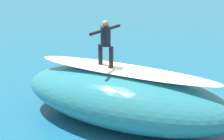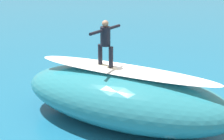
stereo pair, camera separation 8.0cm
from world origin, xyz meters
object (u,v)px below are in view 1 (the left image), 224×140
at_px(buoy_marker, 61,84).
at_px(surfboard_paddling, 117,91).
at_px(surfer_riding, 106,40).
at_px(surfer_paddling, 119,86).
at_px(surfboard_riding, 106,67).

bearing_deg(buoy_marker, surfboard_paddling, -176.32).
height_order(surfer_riding, surfer_paddling, surfer_riding).
xyz_separation_m(surfboard_riding, surfboard_paddling, (-0.08, -2.24, -1.92)).
bearing_deg(surfboard_paddling, surfboard_riding, 30.50).
xyz_separation_m(surfer_riding, surfboard_paddling, (-0.08, -2.24, -2.87)).
bearing_deg(surfer_riding, surfboard_riding, 29.93).
xyz_separation_m(surfboard_riding, surfer_paddling, (-0.15, -2.35, -1.75)).
xyz_separation_m(surfer_riding, buoy_marker, (2.31, -2.09, -2.63)).
distance_m(surfboard_riding, surfer_riding, 0.95).
bearing_deg(surfer_paddling, surfboard_riding, 28.85).
distance_m(surfboard_paddling, surfer_paddling, 0.22).
bearing_deg(surfer_riding, surfer_paddling, -63.67).
relative_size(surfboard_paddling, buoy_marker, 2.64).
distance_m(surfboard_riding, surfboard_paddling, 2.95).
relative_size(surfer_paddling, buoy_marker, 1.73).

